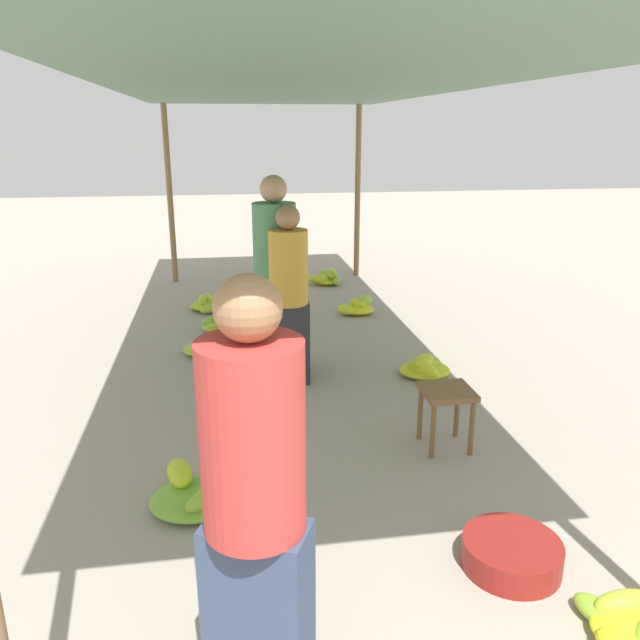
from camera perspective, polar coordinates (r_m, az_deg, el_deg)
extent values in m
cylinder|color=olive|center=(9.07, -13.57, 10.97)|extent=(0.08, 0.08, 2.44)
cylinder|color=olive|center=(9.25, 3.46, 11.53)|extent=(0.08, 0.08, 2.44)
cube|color=#567A60|center=(5.31, -2.15, 20.78)|extent=(3.07, 7.86, 0.04)
cube|color=#384766|center=(2.57, -5.61, -25.42)|extent=(0.43, 0.35, 0.79)
cylinder|color=#BF3833|center=(2.14, -6.19, -10.70)|extent=(0.48, 0.48, 0.69)
sphere|color=#9E704C|center=(1.97, -6.61, 1.09)|extent=(0.22, 0.22, 0.22)
cube|color=brown|center=(4.35, 11.56, -6.44)|extent=(0.34, 0.34, 0.04)
cylinder|color=brown|center=(4.28, 10.28, -9.97)|extent=(0.04, 0.04, 0.39)
cylinder|color=brown|center=(4.37, 13.70, -9.59)|extent=(0.04, 0.04, 0.39)
cylinder|color=brown|center=(4.51, 9.15, -8.43)|extent=(0.04, 0.04, 0.39)
cylinder|color=brown|center=(4.60, 12.41, -8.11)|extent=(0.04, 0.04, 0.39)
cylinder|color=maroon|center=(3.49, 17.10, -19.77)|extent=(0.50, 0.50, 0.15)
ellipsoid|color=#A2C52F|center=(6.82, -9.25, -0.71)|extent=(0.29, 0.14, 0.10)
ellipsoid|color=yellow|center=(6.90, -8.86, -0.21)|extent=(0.26, 0.33, 0.11)
ellipsoid|color=yellow|center=(7.01, -8.46, 0.19)|extent=(0.30, 0.36, 0.12)
ellipsoid|color=#81B835|center=(6.99, -9.76, -0.12)|extent=(0.31, 0.27, 0.11)
ellipsoid|color=#93BF32|center=(6.79, -8.59, -0.07)|extent=(0.27, 0.31, 0.12)
ellipsoid|color=#84B935|center=(6.80, -8.41, -0.77)|extent=(0.29, 0.25, 0.09)
ellipsoid|color=#A5C62F|center=(6.90, -9.00, -0.58)|extent=(0.42, 0.37, 0.10)
ellipsoid|color=yellow|center=(3.81, -9.60, -15.37)|extent=(0.30, 0.28, 0.13)
ellipsoid|color=#BBCF2B|center=(3.94, -8.50, -14.41)|extent=(0.27, 0.25, 0.12)
ellipsoid|color=#C3D229|center=(3.96, -12.72, -13.51)|extent=(0.20, 0.30, 0.14)
ellipsoid|color=#89BB34|center=(3.74, -10.28, -15.73)|extent=(0.30, 0.28, 0.12)
ellipsoid|color=#76B437|center=(3.86, -11.23, -15.74)|extent=(0.54, 0.47, 0.10)
ellipsoid|color=#B7CD2B|center=(6.28, -9.26, -2.29)|extent=(0.15, 0.33, 0.12)
ellipsoid|color=#A8C72E|center=(6.33, -9.20, -1.97)|extent=(0.18, 0.28, 0.15)
ellipsoid|color=#B1CB2C|center=(6.30, -9.17, -2.21)|extent=(0.27, 0.18, 0.12)
ellipsoid|color=#C1D12A|center=(6.21, -10.09, -2.50)|extent=(0.20, 0.30, 0.13)
ellipsoid|color=#A6C72E|center=(6.24, -10.12, -2.57)|extent=(0.50, 0.44, 0.10)
ellipsoid|color=#B1CB2C|center=(7.76, -10.62, 1.80)|extent=(0.16, 0.34, 0.14)
ellipsoid|color=#93BF32|center=(7.75, -8.58, 1.87)|extent=(0.29, 0.21, 0.14)
ellipsoid|color=#9FC430|center=(7.56, -10.20, 0.98)|extent=(0.26, 0.28, 0.09)
ellipsoid|color=yellow|center=(7.79, -8.40, 1.68)|extent=(0.30, 0.24, 0.15)
ellipsoid|color=yellow|center=(7.89, -10.34, 1.85)|extent=(0.14, 0.24, 0.14)
ellipsoid|color=yellow|center=(7.92, -9.32, 1.89)|extent=(0.24, 0.24, 0.15)
ellipsoid|color=#ABC92D|center=(7.72, -9.47, 1.54)|extent=(0.36, 0.30, 0.13)
ellipsoid|color=#ABC92E|center=(7.74, -9.81, 1.35)|extent=(0.54, 0.48, 0.10)
ellipsoid|color=#91BE32|center=(5.66, 9.36, -3.77)|extent=(0.19, 0.23, 0.09)
ellipsoid|color=#C3D229|center=(5.62, 9.45, -3.68)|extent=(0.31, 0.32, 0.09)
ellipsoid|color=#A4C62F|center=(5.69, 9.95, -4.01)|extent=(0.28, 0.22, 0.12)
ellipsoid|color=yellow|center=(5.56, 9.35, -4.43)|extent=(0.28, 0.36, 0.14)
ellipsoid|color=yellow|center=(5.68, 9.53, -4.53)|extent=(0.46, 0.40, 0.10)
ellipsoid|color=#ABC92D|center=(3.36, 26.24, -22.31)|extent=(0.32, 0.14, 0.13)
ellipsoid|color=#8EBD33|center=(3.33, 24.58, -23.38)|extent=(0.25, 0.34, 0.09)
ellipsoid|color=yellow|center=(3.31, 26.78, -23.86)|extent=(0.38, 0.33, 0.10)
ellipsoid|color=#BFD12A|center=(8.84, 1.02, 4.27)|extent=(0.21, 0.34, 0.14)
ellipsoid|color=#C0D12A|center=(8.85, -0.17, 3.75)|extent=(0.32, 0.18, 0.10)
ellipsoid|color=#BDD02A|center=(8.76, 0.28, 3.78)|extent=(0.29, 0.24, 0.14)
ellipsoid|color=#9EC330|center=(8.80, 0.78, 4.29)|extent=(0.30, 0.32, 0.11)
ellipsoid|color=#BBCF2B|center=(8.98, 0.40, 3.95)|extent=(0.24, 0.22, 0.15)
ellipsoid|color=#C9D528|center=(8.85, 0.78, 4.11)|extent=(0.25, 0.22, 0.13)
ellipsoid|color=#90BE32|center=(8.77, 1.43, 3.64)|extent=(0.12, 0.30, 0.12)
ellipsoid|color=#CAD528|center=(8.85, 0.69, 3.59)|extent=(0.36, 0.31, 0.10)
ellipsoid|color=#9FC430|center=(7.48, 2.92, 1.18)|extent=(0.27, 0.19, 0.12)
ellipsoid|color=#99C131|center=(7.52, 4.08, 1.72)|extent=(0.30, 0.30, 0.15)
ellipsoid|color=yellow|center=(7.38, 2.37, 0.95)|extent=(0.22, 0.31, 0.10)
ellipsoid|color=yellow|center=(7.46, 3.47, 1.55)|extent=(0.21, 0.29, 0.10)
ellipsoid|color=yellow|center=(7.45, 3.51, 0.95)|extent=(0.38, 0.33, 0.10)
cube|color=brown|center=(5.73, -4.19, -3.72)|extent=(0.41, 0.41, 0.18)
cube|color=brown|center=(5.70, -4.21, -2.80)|extent=(0.43, 0.43, 0.02)
cube|color=#384766|center=(5.57, -4.01, -0.86)|extent=(0.43, 0.31, 0.82)
cylinder|color=#4C8C59|center=(5.38, -4.18, 6.88)|extent=(0.46, 0.46, 0.71)
sphere|color=tan|center=(5.32, -4.29, 11.86)|extent=(0.23, 0.23, 0.23)
cube|color=#2D2D33|center=(5.36, -2.80, -2.14)|extent=(0.35, 0.21, 0.71)
cylinder|color=gold|center=(5.18, -2.90, 4.84)|extent=(0.35, 0.35, 0.62)
sphere|color=#9E704C|center=(5.11, -2.97, 9.35)|extent=(0.20, 0.20, 0.20)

